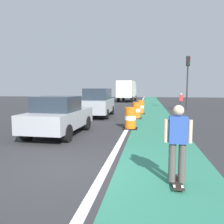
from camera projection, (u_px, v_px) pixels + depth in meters
ground_plane at (69, 170)px, 5.55m from camera, size 100.00×100.00×0.00m
bike_lane_strip at (154, 115)px, 16.94m from camera, size 2.50×80.00×0.01m
lane_divider_stripe at (135, 115)px, 17.18m from camera, size 0.20×80.00×0.01m
skateboarder_on_lane at (178, 143)px, 4.58m from camera, size 0.57×0.80×1.69m
parked_sedan_nearest at (59, 116)px, 9.69m from camera, size 1.99×4.14×1.70m
parked_suv_second at (98, 102)px, 16.20m from camera, size 2.04×4.66×2.04m
traffic_barrel_front at (130, 118)px, 11.19m from camera, size 0.73×0.73×1.09m
traffic_barrel_mid at (136, 111)px, 15.13m from camera, size 0.73×0.73×1.09m
traffic_barrel_back at (141, 107)px, 18.02m from camera, size 0.73×0.73×1.09m
delivery_truck_down_block at (127, 90)px, 35.46m from camera, size 2.62×7.69×3.23m
traffic_light_corner at (188, 73)px, 21.21m from camera, size 0.41×0.32×5.10m
pedestrian_crossing at (181, 101)px, 21.01m from camera, size 0.34×0.20×1.61m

